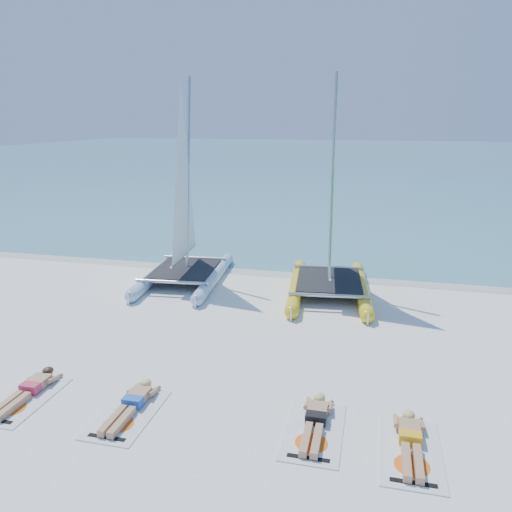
% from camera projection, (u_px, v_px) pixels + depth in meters
% --- Properties ---
extents(ground, '(140.00, 140.00, 0.00)m').
position_uv_depth(ground, '(217.00, 331.00, 12.91)').
color(ground, white).
rests_on(ground, ground).
extents(sea, '(140.00, 115.00, 0.01)m').
position_uv_depth(sea, '(351.00, 157.00, 71.94)').
color(sea, '#67ADAC').
rests_on(sea, ground).
extents(wet_sand_strip, '(140.00, 1.40, 0.01)m').
position_uv_depth(wet_sand_strip, '(264.00, 270.00, 18.06)').
color(wet_sand_strip, silver).
rests_on(wet_sand_strip, ground).
extents(catamaran_blue, '(2.85, 5.24, 6.89)m').
position_uv_depth(catamaran_blue, '(184.00, 221.00, 16.45)').
color(catamaran_blue, '#A8CADD').
rests_on(catamaran_blue, ground).
extents(catamaran_yellow, '(2.93, 5.55, 6.94)m').
position_uv_depth(catamaran_yellow, '(331.00, 222.00, 15.63)').
color(catamaran_yellow, gold).
rests_on(catamaran_yellow, ground).
extents(towel_a, '(1.00, 1.85, 0.02)m').
position_uv_depth(towel_a, '(23.00, 399.00, 9.76)').
color(towel_a, silver).
rests_on(towel_a, ground).
extents(sunbather_a, '(0.37, 1.73, 0.26)m').
position_uv_depth(sunbather_a, '(29.00, 389.00, 9.91)').
color(sunbather_a, tan).
rests_on(sunbather_a, towel_a).
extents(towel_b, '(1.00, 1.85, 0.02)m').
position_uv_depth(towel_b, '(127.00, 414.00, 9.27)').
color(towel_b, silver).
rests_on(towel_b, ground).
extents(sunbather_b, '(0.37, 1.73, 0.26)m').
position_uv_depth(sunbather_b, '(132.00, 403.00, 9.42)').
color(sunbather_b, tan).
rests_on(sunbather_b, towel_b).
extents(towel_c, '(1.00, 1.85, 0.02)m').
position_uv_depth(towel_c, '(314.00, 431.00, 8.75)').
color(towel_c, silver).
rests_on(towel_c, ground).
extents(sunbather_c, '(0.37, 1.73, 0.26)m').
position_uv_depth(sunbather_c, '(315.00, 420.00, 8.90)').
color(sunbather_c, tan).
rests_on(sunbather_c, towel_c).
extents(towel_d, '(1.00, 1.85, 0.02)m').
position_uv_depth(towel_d, '(411.00, 452.00, 8.20)').
color(towel_d, silver).
rests_on(towel_d, ground).
extents(sunbather_d, '(0.37, 1.73, 0.26)m').
position_uv_depth(sunbather_d, '(410.00, 439.00, 8.35)').
color(sunbather_d, tan).
rests_on(sunbather_d, towel_d).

